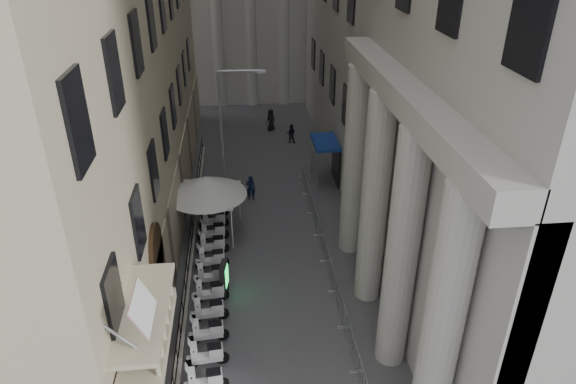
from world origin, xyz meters
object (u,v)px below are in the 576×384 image
(security_tent, at_px, (203,184))
(pedestrian_b, at_px, (291,133))
(info_kiosk, at_px, (224,279))
(street_lamp, at_px, (227,128))
(pedestrian_a, at_px, (251,188))

(security_tent, distance_m, pedestrian_b, 14.27)
(pedestrian_b, bearing_deg, security_tent, 74.92)
(pedestrian_b, bearing_deg, info_kiosk, 85.68)
(security_tent, relative_size, street_lamp, 0.52)
(security_tent, bearing_deg, pedestrian_a, 52.34)
(info_kiosk, bearing_deg, security_tent, 109.83)
(security_tent, xyz_separation_m, pedestrian_a, (2.69, 3.48, -2.17))
(street_lamp, bearing_deg, security_tent, -112.94)
(street_lamp, height_order, pedestrian_b, street_lamp)
(info_kiosk, bearing_deg, street_lamp, 97.02)
(info_kiosk, xyz_separation_m, pedestrian_b, (5.13, 18.50, -0.13))
(street_lamp, bearing_deg, pedestrian_b, 64.79)
(info_kiosk, xyz_separation_m, pedestrian_a, (1.58, 9.35, -0.08))
(security_tent, xyz_separation_m, info_kiosk, (1.11, -5.86, -2.09))
(security_tent, relative_size, pedestrian_b, 2.84)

